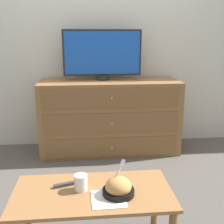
% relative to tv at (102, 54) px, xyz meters
% --- Properties ---
extents(ground_plane, '(12.00, 12.00, 0.00)m').
position_rel_tv_xyz_m(ground_plane, '(-0.07, 0.18, -1.07)').
color(ground_plane, '#56514C').
extents(wall_back, '(12.00, 0.05, 2.60)m').
position_rel_tv_xyz_m(wall_back, '(-0.07, 0.21, 0.23)').
color(wall_back, silver).
rests_on(wall_back, ground_plane).
extents(dresser, '(1.50, 0.50, 0.79)m').
position_rel_tv_xyz_m(dresser, '(0.07, -0.09, -0.67)').
color(dresser, olive).
rests_on(dresser, ground_plane).
extents(tv, '(0.84, 0.14, 0.53)m').
position_rel_tv_xyz_m(tv, '(0.00, 0.00, 0.00)').
color(tv, '#232328').
rests_on(tv, dresser).
extents(coffee_table, '(0.91, 0.46, 0.40)m').
position_rel_tv_xyz_m(coffee_table, '(-0.16, -1.62, -0.73)').
color(coffee_table, '#9E6B3D').
rests_on(coffee_table, ground_plane).
extents(takeout_bowl, '(0.18, 0.18, 0.19)m').
position_rel_tv_xyz_m(takeout_bowl, '(-0.02, -1.66, -0.63)').
color(takeout_bowl, black).
rests_on(takeout_bowl, coffee_table).
extents(drink_cup, '(0.08, 0.08, 0.09)m').
position_rel_tv_xyz_m(drink_cup, '(-0.23, -1.59, -0.63)').
color(drink_cup, '#9E6638').
rests_on(drink_cup, coffee_table).
extents(napkin, '(0.19, 0.19, 0.00)m').
position_rel_tv_xyz_m(napkin, '(-0.08, -1.71, -0.67)').
color(napkin, white).
rests_on(napkin, coffee_table).
extents(remote_control, '(0.14, 0.06, 0.02)m').
position_rel_tv_xyz_m(remote_control, '(-0.32, -1.54, -0.66)').
color(remote_control, '#38383D').
rests_on(remote_control, coffee_table).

